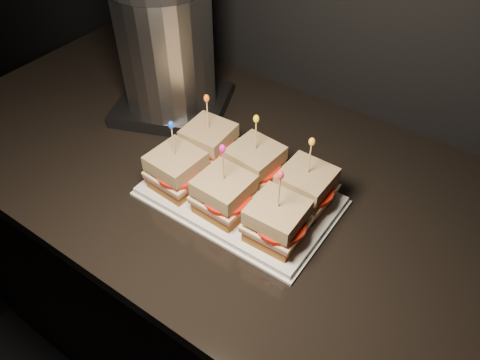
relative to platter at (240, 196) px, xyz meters
The scene contains 48 objects.
granite_slab 0.35m from the platter, 10.99° to the left, with size 2.34×0.75×0.03m, color black.
platter is the anchor object (origin of this frame).
platter_rim 0.01m from the platter, ahead, with size 0.39×0.25×0.01m, color white.
sandwich_0_bread_bot 0.13m from the platter, 155.85° to the left, with size 0.09×0.09×0.03m, color brown.
sandwich_0_ham 0.14m from the platter, 155.85° to the left, with size 0.10×0.10×0.01m, color #CD5656.
sandwich_0_cheese 0.14m from the platter, 155.85° to the left, with size 0.10×0.10×0.01m, color beige.
sandwich_0_tomato 0.13m from the platter, 156.12° to the left, with size 0.09×0.09×0.01m, color red.
sandwich_0_bread_top 0.15m from the platter, 155.85° to the left, with size 0.10×0.10×0.03m, color #5C330C.
sandwich_0_pick 0.18m from the platter, 155.85° to the left, with size 0.00×0.00×0.09m, color tan.
sandwich_0_frill 0.21m from the platter, 155.85° to the left, with size 0.01×0.01×0.02m, color orange.
sandwich_1_bread_bot 0.06m from the platter, 90.00° to the left, with size 0.09×0.09×0.03m, color brown.
sandwich_1_ham 0.07m from the platter, 90.00° to the left, with size 0.10×0.10×0.01m, color #CD5656.
sandwich_1_cheese 0.07m from the platter, 90.00° to the left, with size 0.10×0.10×0.01m, color beige.
sandwich_1_tomato 0.07m from the platter, 75.92° to the left, with size 0.09×0.09×0.01m, color red.
sandwich_1_bread_top 0.09m from the platter, 90.00° to the left, with size 0.10×0.10×0.03m, color #5C330C.
sandwich_1_pick 0.13m from the platter, 90.00° to the left, with size 0.00×0.00×0.09m, color tan.
sandwich_1_frill 0.17m from the platter, 90.00° to the left, with size 0.01×0.01×0.02m, color yellow.
sandwich_2_bread_bot 0.13m from the platter, 24.15° to the left, with size 0.09×0.09×0.03m, color brown.
sandwich_2_ham 0.14m from the platter, 24.15° to the left, with size 0.10×0.10×0.01m, color #CD5656.
sandwich_2_cheese 0.14m from the platter, 24.15° to the left, with size 0.10×0.10×0.01m, color beige.
sandwich_2_tomato 0.15m from the platter, 19.91° to the left, with size 0.09×0.09×0.01m, color red.
sandwich_2_bread_top 0.15m from the platter, 24.15° to the left, with size 0.10×0.10×0.03m, color #5C330C.
sandwich_2_pick 0.18m from the platter, 24.15° to the left, with size 0.00×0.00×0.09m, color tan.
sandwich_2_frill 0.21m from the platter, 24.15° to the left, with size 0.01×0.01×0.02m, color #FCAA26.
sandwich_3_bread_bot 0.13m from the platter, 155.85° to the right, with size 0.09×0.09×0.03m, color brown.
sandwich_3_ham 0.14m from the platter, 155.85° to the right, with size 0.10×0.10×0.01m, color #CD5656.
sandwich_3_cheese 0.14m from the platter, 155.85° to the right, with size 0.10×0.10×0.01m, color beige.
sandwich_3_tomato 0.13m from the platter, 151.03° to the right, with size 0.09×0.09×0.01m, color red.
sandwich_3_bread_top 0.15m from the platter, 155.85° to the right, with size 0.10×0.10×0.03m, color #5C330C.
sandwich_3_pick 0.18m from the platter, 155.85° to the right, with size 0.00×0.00×0.09m, color tan.
sandwich_3_frill 0.21m from the platter, 155.85° to the right, with size 0.01×0.01×0.02m, color blue.
sandwich_4_bread_bot 0.06m from the platter, 90.00° to the right, with size 0.09×0.09×0.03m, color brown.
sandwich_4_ham 0.07m from the platter, 90.00° to the right, with size 0.10×0.10×0.01m, color #CD5656.
sandwich_4_cheese 0.07m from the platter, 90.00° to the right, with size 0.10×0.10×0.01m, color beige.
sandwich_4_tomato 0.08m from the platter, 78.66° to the right, with size 0.09×0.09×0.01m, color red.
sandwich_4_bread_top 0.09m from the platter, 90.00° to the right, with size 0.10×0.10×0.03m, color #5C330C.
sandwich_4_pick 0.13m from the platter, 90.00° to the right, with size 0.00×0.00×0.09m, color tan.
sandwich_4_frill 0.17m from the platter, 90.00° to the right, with size 0.01×0.01×0.02m, color #D7109B.
sandwich_5_bread_bot 0.13m from the platter, 24.15° to the right, with size 0.09×0.09×0.03m, color brown.
sandwich_5_ham 0.14m from the platter, 24.15° to the right, with size 0.10×0.10×0.01m, color #CD5656.
sandwich_5_cheese 0.14m from the platter, 24.15° to the right, with size 0.10×0.10×0.01m, color beige.
sandwich_5_tomato 0.15m from the platter, 24.38° to the right, with size 0.09×0.09×0.01m, color red.
sandwich_5_bread_top 0.15m from the platter, 24.15° to the right, with size 0.10×0.10×0.03m, color #5C330C.
sandwich_5_pick 0.18m from the platter, 24.15° to the right, with size 0.00×0.00×0.09m, color tan.
sandwich_5_frill 0.21m from the platter, 24.15° to the right, with size 0.01×0.01×0.02m, color #EF243A.
appliance_base 0.36m from the platter, 153.27° to the left, with size 0.27×0.22×0.03m, color #262628.
appliance_body 0.40m from the platter, 153.27° to the left, with size 0.22×0.22×0.29m, color silver.
appliance 0.40m from the platter, 153.27° to the left, with size 0.27×0.22×0.34m, color silver, non-canonical shape.
Camera 1 is at (0.82, 1.02, 1.59)m, focal length 35.00 mm.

